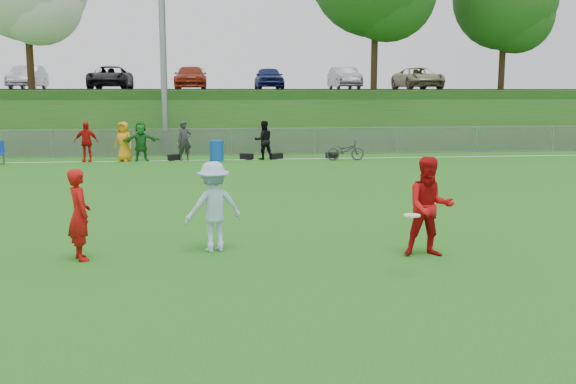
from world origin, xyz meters
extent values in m
plane|color=#196A16|center=(0.00, 0.00, 0.00)|extent=(120.00, 120.00, 0.00)
cube|color=white|center=(0.00, 18.00, 0.01)|extent=(60.00, 0.10, 0.01)
cube|color=gray|center=(0.00, 20.00, 0.60)|extent=(58.00, 0.02, 1.20)
cube|color=gray|center=(0.00, 20.00, 1.25)|extent=(58.00, 0.04, 0.04)
cylinder|color=gray|center=(-3.00, 20.80, 6.00)|extent=(0.30, 0.30, 12.00)
cube|color=#194A14|center=(0.00, 31.00, 1.50)|extent=(120.00, 18.00, 3.00)
cube|color=black|center=(0.00, 33.00, 3.05)|extent=(120.00, 12.00, 0.10)
cylinder|color=black|center=(-10.00, 25.00, 6.75)|extent=(0.36, 0.36, 7.50)
sphere|color=white|center=(-9.40, 24.70, 7.50)|extent=(4.50, 4.50, 4.50)
cylinder|color=black|center=(8.00, 24.50, 7.25)|extent=(0.36, 0.36, 8.50)
cylinder|color=black|center=(16.00, 26.00, 6.50)|extent=(0.36, 0.36, 7.00)
sphere|color=#134917|center=(16.60, 25.70, 7.20)|extent=(4.20, 4.20, 4.20)
imported|color=#ABAAB0|center=(-12.00, 32.00, 3.82)|extent=(1.52, 4.37, 1.44)
imported|color=black|center=(-7.00, 32.00, 3.82)|extent=(2.39, 5.18, 1.44)
imported|color=maroon|center=(-2.00, 32.00, 3.82)|extent=(2.02, 4.96, 1.44)
imported|color=navy|center=(3.00, 32.00, 3.82)|extent=(1.70, 4.23, 1.44)
imported|color=gray|center=(8.00, 32.00, 3.82)|extent=(1.52, 4.37, 1.44)
imported|color=#978E66|center=(13.00, 32.00, 3.82)|extent=(2.39, 5.18, 1.44)
imported|color=red|center=(-6.15, 18.00, 0.85)|extent=(1.01, 0.47, 1.69)
imported|color=orange|center=(-4.59, 18.00, 0.85)|extent=(0.98, 0.83, 1.69)
imported|color=#1D7024|center=(-3.87, 18.00, 0.85)|extent=(1.64, 0.81, 1.69)
imported|color=#2A2B2D|center=(-2.04, 18.00, 0.85)|extent=(0.71, 0.56, 1.69)
imported|color=black|center=(1.39, 18.00, 0.85)|extent=(0.91, 0.76, 1.69)
cube|color=black|center=(-2.48, 18.10, 0.13)|extent=(0.61, 0.46, 0.26)
cube|color=black|center=(0.64, 18.10, 0.13)|extent=(0.60, 0.56, 0.26)
cube|color=black|center=(1.95, 18.10, 0.13)|extent=(0.60, 0.41, 0.26)
cube|color=black|center=(4.45, 18.10, 0.13)|extent=(0.58, 0.34, 0.26)
imported|color=#B30E0C|center=(-3.35, 1.50, 0.81)|extent=(0.60, 0.70, 1.63)
imported|color=#BA0C0E|center=(2.86, 0.98, 0.90)|extent=(0.95, 0.78, 1.81)
imported|color=#A6C8E6|center=(-1.00, 1.84, 0.84)|extent=(1.23, 0.93, 1.68)
cylinder|color=silver|center=(2.11, -0.29, 1.01)|extent=(0.27, 0.27, 0.02)
cylinder|color=#1149B9|center=(-0.67, 17.57, 0.44)|extent=(0.68, 0.68, 0.89)
imported|color=#303033|center=(4.86, 17.20, 0.43)|extent=(1.64, 0.58, 0.86)
camera|label=1|loc=(-1.11, -9.95, 2.96)|focal=40.00mm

